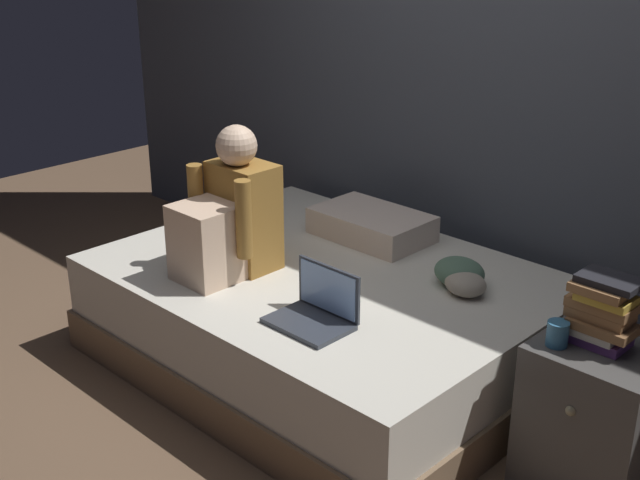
{
  "coord_description": "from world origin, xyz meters",
  "views": [
    {
      "loc": [
        2.14,
        -2.14,
        1.98
      ],
      "look_at": [
        -0.04,
        0.1,
        0.72
      ],
      "focal_mm": 46.35,
      "sensor_mm": 36.0,
      "label": 1
    }
  ],
  "objects_px": {
    "person_sitting": "(229,218)",
    "pillow": "(372,225)",
    "book_stack": "(602,311)",
    "mug": "(557,334)",
    "clothes_pile": "(461,276)",
    "laptop": "(317,310)",
    "nightstand": "(597,416)",
    "bed": "(325,318)"
  },
  "relations": [
    {
      "from": "nightstand",
      "to": "person_sitting",
      "type": "xyz_separation_m",
      "value": [
        -1.6,
        -0.35,
        0.44
      ]
    },
    {
      "from": "nightstand",
      "to": "person_sitting",
      "type": "bearing_deg",
      "value": -167.57
    },
    {
      "from": "clothes_pile",
      "to": "pillow",
      "type": "bearing_deg",
      "value": 164.48
    },
    {
      "from": "person_sitting",
      "to": "pillow",
      "type": "bearing_deg",
      "value": 75.95
    },
    {
      "from": "book_stack",
      "to": "mug",
      "type": "distance_m",
      "value": 0.17
    },
    {
      "from": "nightstand",
      "to": "clothes_pile",
      "type": "bearing_deg",
      "value": 164.63
    },
    {
      "from": "laptop",
      "to": "mug",
      "type": "relative_size",
      "value": 3.56
    },
    {
      "from": "nightstand",
      "to": "laptop",
      "type": "distance_m",
      "value": 1.1
    },
    {
      "from": "person_sitting",
      "to": "laptop",
      "type": "bearing_deg",
      "value": -8.1
    },
    {
      "from": "nightstand",
      "to": "laptop",
      "type": "xyz_separation_m",
      "value": [
        -0.98,
        -0.44,
        0.24
      ]
    },
    {
      "from": "mug",
      "to": "book_stack",
      "type": "bearing_deg",
      "value": 48.57
    },
    {
      "from": "bed",
      "to": "person_sitting",
      "type": "distance_m",
      "value": 0.65
    },
    {
      "from": "book_stack",
      "to": "mug",
      "type": "xyz_separation_m",
      "value": [
        -0.1,
        -0.11,
        -0.08
      ]
    },
    {
      "from": "book_stack",
      "to": "nightstand",
      "type": "bearing_deg",
      "value": 15.54
    },
    {
      "from": "bed",
      "to": "laptop",
      "type": "xyz_separation_m",
      "value": [
        0.32,
        -0.38,
        0.29
      ]
    },
    {
      "from": "person_sitting",
      "to": "mug",
      "type": "distance_m",
      "value": 1.5
    },
    {
      "from": "pillow",
      "to": "mug",
      "type": "distance_m",
      "value": 1.39
    },
    {
      "from": "nightstand",
      "to": "book_stack",
      "type": "height_order",
      "value": "book_stack"
    },
    {
      "from": "pillow",
      "to": "mug",
      "type": "height_order",
      "value": "mug"
    },
    {
      "from": "bed",
      "to": "nightstand",
      "type": "distance_m",
      "value": 1.3
    },
    {
      "from": "person_sitting",
      "to": "book_stack",
      "type": "xyz_separation_m",
      "value": [
        1.57,
        0.34,
        -0.03
      ]
    },
    {
      "from": "laptop",
      "to": "book_stack",
      "type": "relative_size",
      "value": 1.26
    },
    {
      "from": "person_sitting",
      "to": "laptop",
      "type": "distance_m",
      "value": 0.66
    },
    {
      "from": "mug",
      "to": "clothes_pile",
      "type": "bearing_deg",
      "value": 152.34
    },
    {
      "from": "laptop",
      "to": "nightstand",
      "type": "bearing_deg",
      "value": 24.32
    },
    {
      "from": "bed",
      "to": "person_sitting",
      "type": "height_order",
      "value": "person_sitting"
    },
    {
      "from": "clothes_pile",
      "to": "mug",
      "type": "bearing_deg",
      "value": -27.66
    },
    {
      "from": "person_sitting",
      "to": "pillow",
      "type": "relative_size",
      "value": 1.17
    },
    {
      "from": "laptop",
      "to": "clothes_pile",
      "type": "height_order",
      "value": "laptop"
    },
    {
      "from": "pillow",
      "to": "book_stack",
      "type": "bearing_deg",
      "value": -16.12
    },
    {
      "from": "nightstand",
      "to": "book_stack",
      "type": "distance_m",
      "value": 0.41
    },
    {
      "from": "bed",
      "to": "mug",
      "type": "relative_size",
      "value": 22.22
    },
    {
      "from": "book_stack",
      "to": "laptop",
      "type": "bearing_deg",
      "value": -155.4
    },
    {
      "from": "nightstand",
      "to": "book_stack",
      "type": "bearing_deg",
      "value": -164.46
    },
    {
      "from": "bed",
      "to": "mug",
      "type": "distance_m",
      "value": 1.23
    },
    {
      "from": "nightstand",
      "to": "pillow",
      "type": "bearing_deg",
      "value": 164.56
    },
    {
      "from": "nightstand",
      "to": "mug",
      "type": "relative_size",
      "value": 6.35
    },
    {
      "from": "nightstand",
      "to": "clothes_pile",
      "type": "distance_m",
      "value": 0.82
    },
    {
      "from": "pillow",
      "to": "book_stack",
      "type": "relative_size",
      "value": 2.2
    },
    {
      "from": "mug",
      "to": "clothes_pile",
      "type": "xyz_separation_m",
      "value": [
        -0.62,
        0.33,
        -0.09
      ]
    },
    {
      "from": "laptop",
      "to": "clothes_pile",
      "type": "bearing_deg",
      "value": 70.94
    },
    {
      "from": "book_stack",
      "to": "pillow",
      "type": "bearing_deg",
      "value": 163.88
    }
  ]
}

